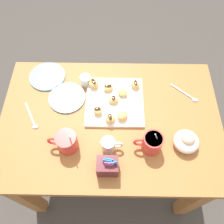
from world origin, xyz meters
The scene contains 27 objects.
ground_plane centered at (0.00, 0.00, 0.00)m, with size 8.00×8.00×0.00m, color #423D38.
dining_table centered at (0.00, 0.00, 0.61)m, with size 1.07×0.71×0.76m.
pastry_plate_square centered at (-0.02, -0.10, 0.77)m, with size 0.28×0.28×0.02m, color white.
coffee_mug_red_left centered at (-0.18, 0.14, 0.81)m, with size 0.13×0.09×0.15m.
coffee_mug_red_right centered at (0.19, 0.14, 0.81)m, with size 0.13×0.09×0.14m.
cream_pitcher_white centered at (0.00, 0.15, 0.80)m, with size 0.10×0.06×0.07m.
sugar_caddy centered at (0.01, 0.24, 0.80)m, with size 0.09×0.07×0.11m.
ice_cream_bowl centered at (-0.34, 0.12, 0.80)m, with size 0.11×0.11×0.08m.
chocolate_sauce_pitcher centered at (0.13, -0.21, 0.79)m, with size 0.09×0.05×0.06m.
saucer_sky_left centered at (0.34, -0.25, 0.76)m, with size 0.19×0.19×0.01m, color #66A8DB.
saucer_sky_right centered at (0.22, -0.12, 0.76)m, with size 0.18×0.18×0.01m, color #66A8DB.
loose_spoon_near_saucer centered at (0.38, 0.01, 0.76)m, with size 0.09×0.14×0.01m.
loose_spoon_by_plate centered at (-0.39, -0.15, 0.76)m, with size 0.13×0.11×0.01m.
beignet_0 centered at (-0.06, 0.00, 0.79)m, with size 0.05×0.05×0.04m, color #E5B260.
beignet_1 centered at (0.01, -0.16, 0.79)m, with size 0.05×0.05×0.03m, color #E5B260.
chocolate_drizzle_1 centered at (0.01, -0.16, 0.81)m, with size 0.04×0.02×0.01m, color black.
beignet_2 centered at (0.06, -0.03, 0.79)m, with size 0.04×0.05×0.03m, color #E5B260.
chocolate_drizzle_2 centered at (0.06, -0.03, 0.81)m, with size 0.03×0.02×0.01m, color black.
beignet_3 centered at (0.09, -0.18, 0.80)m, with size 0.05×0.05×0.04m, color #E5B260.
chocolate_drizzle_3 centered at (0.09, -0.18, 0.82)m, with size 0.04×0.02×0.01m, color black.
beignet_4 centered at (-0.06, -0.14, 0.79)m, with size 0.05×0.05×0.03m, color #E5B260.
beignet_5 centered at (-0.13, -0.18, 0.79)m, with size 0.05×0.04×0.03m, color #E5B260.
chocolate_drizzle_5 centered at (-0.13, -0.18, 0.81)m, with size 0.03×0.01×0.01m, color black.
beignet_6 centered at (0.00, 0.02, 0.79)m, with size 0.05×0.05×0.03m, color #E5B260.
chocolate_drizzle_6 centered at (0.00, 0.02, 0.81)m, with size 0.03×0.02×0.01m, color black.
beignet_7 centered at (-0.01, -0.09, 0.79)m, with size 0.04×0.05×0.03m, color #E5B260.
chocolate_drizzle_7 centered at (-0.01, -0.09, 0.81)m, with size 0.03×0.02×0.01m, color black.
Camera 1 is at (-0.02, 0.54, 1.77)m, focal length 38.02 mm.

